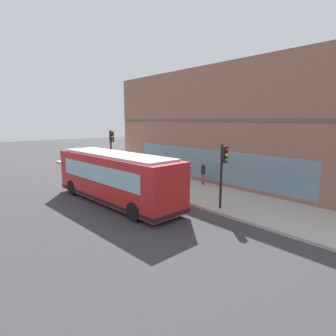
{
  "coord_description": "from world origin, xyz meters",
  "views": [
    {
      "loc": [
        -8.86,
        -14.43,
        5.05
      ],
      "look_at": [
        3.48,
        -0.02,
        1.79
      ],
      "focal_mm": 29.89,
      "sensor_mm": 36.0,
      "label": 1
    }
  ],
  "objects": [
    {
      "name": "building_corner",
      "position": [
        11.71,
        0.0,
        4.56
      ],
      "size": [
        8.37,
        23.96,
        9.12
      ],
      "color": "#8C5B4C",
      "rests_on": "ground"
    },
    {
      "name": "ground",
      "position": [
        0.0,
        0.0,
        0.0
      ],
      "size": [
        120.0,
        120.0,
        0.0
      ],
      "primitive_type": "plane",
      "color": "#38383A"
    },
    {
      "name": "city_bus_nearside",
      "position": [
        -0.4,
        0.41,
        1.55
      ],
      "size": [
        3.07,
        10.16,
        3.07
      ],
      "color": "red",
      "rests_on": "ground"
    },
    {
      "name": "fire_hydrant",
      "position": [
        5.9,
        0.78,
        0.51
      ],
      "size": [
        0.35,
        0.35,
        0.74
      ],
      "color": "gold",
      "rests_on": "sidewalk_curb"
    },
    {
      "name": "pedestrian_near_hydrant",
      "position": [
        6.82,
        -0.25,
        1.11
      ],
      "size": [
        0.32,
        0.32,
        1.67
      ],
      "color": "#B23338",
      "rests_on": "sidewalk_curb"
    },
    {
      "name": "traffic_light_near_corner",
      "position": [
        3.26,
        -4.94,
        2.66
      ],
      "size": [
        0.32,
        0.49,
        3.6
      ],
      "color": "black",
      "rests_on": "sidewalk_curb"
    },
    {
      "name": "pedestrian_walking_along_curb",
      "position": [
        6.26,
        2.96,
        1.08
      ],
      "size": [
        0.32,
        0.32,
        1.62
      ],
      "color": "#B23338",
      "rests_on": "sidewalk_curb"
    },
    {
      "name": "sidewalk_curb",
      "position": [
        5.08,
        0.0,
        0.07
      ],
      "size": [
        4.96,
        40.0,
        0.15
      ],
      "primitive_type": "cube",
      "color": "#B2ADA3",
      "rests_on": "ground"
    },
    {
      "name": "traffic_light_down_block",
      "position": [
        3.1,
        7.02,
        2.96
      ],
      "size": [
        0.32,
        0.49,
        4.04
      ],
      "color": "black",
      "rests_on": "sidewalk_curb"
    }
  ]
}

